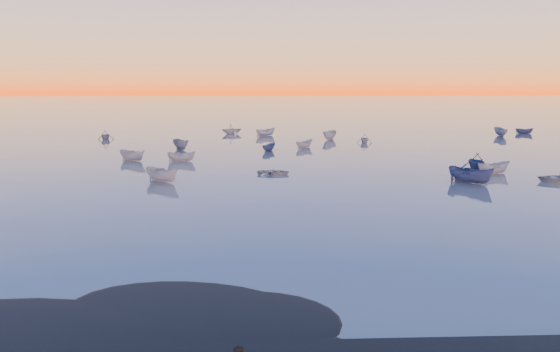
{
  "coord_description": "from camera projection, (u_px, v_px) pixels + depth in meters",
  "views": [
    {
      "loc": [
        -2.41,
        -21.58,
        9.28
      ],
      "look_at": [
        -0.39,
        28.0,
        0.88
      ],
      "focal_mm": 35.0,
      "sensor_mm": 36.0,
      "label": 1
    }
  ],
  "objects": [
    {
      "name": "boat_near_right",
      "position": [
        476.0,
        169.0,
        60.44
      ],
      "size": [
        3.94,
        1.87,
        1.36
      ],
      "primitive_type": "imported",
      "rotation": [
        0.0,
        0.0,
        3.11
      ],
      "color": "#3B4A72",
      "rests_on": "ground"
    },
    {
      "name": "moored_fleet",
      "position": [
        275.0,
        152.0,
        75.11
      ],
      "size": [
        124.0,
        58.0,
        1.2
      ],
      "primitive_type": null,
      "color": "beige",
      "rests_on": "ground"
    },
    {
      "name": "boat_near_center",
      "position": [
        493.0,
        174.0,
        57.09
      ],
      "size": [
        2.22,
        3.92,
        1.28
      ],
      "primitive_type": "imported",
      "rotation": [
        0.0,
        0.0,
        1.76
      ],
      "color": "beige",
      "rests_on": "ground"
    },
    {
      "name": "mud_lobes",
      "position": [
        319.0,
        317.0,
        21.91
      ],
      "size": [
        140.0,
        6.0,
        0.07
      ],
      "primitive_type": null,
      "color": "black",
      "rests_on": "ground"
    },
    {
      "name": "ground",
      "position": [
        269.0,
        126.0,
        121.42
      ],
      "size": [
        600.0,
        600.0,
        0.0
      ],
      "primitive_type": "plane",
      "color": "#6C645A",
      "rests_on": "ground"
    }
  ]
}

